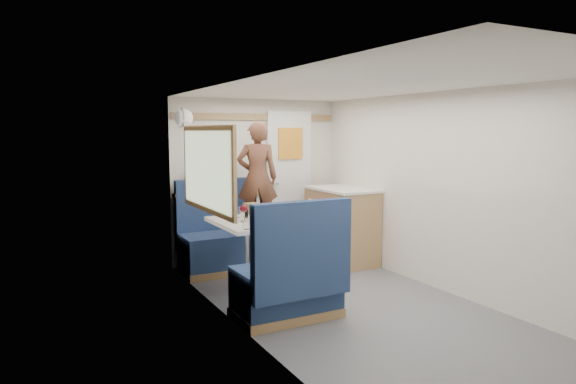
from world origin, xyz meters
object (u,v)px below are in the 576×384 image
galley_counter (341,225)px  wine_glass (244,209)px  dinette_table (249,236)px  tumbler_right (253,214)px  duffel_bag (214,181)px  bread_loaf (254,209)px  person (257,178)px  beer_glass (262,215)px  pepper_grinder (246,214)px  salt_grinder (243,216)px  tray (281,224)px  bench_near (290,285)px  tumbler_mid (237,212)px  orange_fruit (280,217)px  cheese_block (263,222)px  tumbler_left (246,223)px  bench_far (219,245)px  dome_light (183,118)px

galley_counter → wine_glass: size_ratio=5.48×
dinette_table → tumbler_right: size_ratio=7.59×
duffel_bag → bread_loaf: size_ratio=1.94×
bread_loaf → duffel_bag: bearing=104.4°
duffel_bag → person: bearing=-65.2°
tumbler_right → beer_glass: (0.07, -0.07, -0.01)m
person → pepper_grinder: person is taller
salt_grinder → duffel_bag: bearing=86.5°
tray → pepper_grinder: pepper_grinder is taller
bench_near → tumbler_mid: (-0.01, 1.13, 0.47)m
tray → tumbler_right: size_ratio=2.92×
dinette_table → orange_fruit: size_ratio=12.04×
tray → cheese_block: bearing=164.6°
dinette_table → salt_grinder: salt_grinder is taller
duffel_bag → pepper_grinder: size_ratio=5.13×
tray → bread_loaf: (0.04, 0.72, 0.05)m
tumbler_left → tumbler_right: bearing=58.6°
galley_counter → orange_fruit: galley_counter is taller
bench_near → galley_counter: 2.04m
duffel_bag → galley_counter: bearing=-36.9°
person → bench_far: bearing=-3.2°
dome_light → duffel_bag: 0.88m
bench_far → bench_near: same height
dinette_table → duffel_bag: bearing=88.3°
galley_counter → pepper_grinder: bearing=-163.3°
dinette_table → galley_counter: galley_counter is taller
galley_counter → cheese_block: bearing=-149.7°
duffel_bag → tumbler_mid: 0.89m
dome_light → galley_counter: (1.86, -0.30, -1.28)m
dome_light → bread_loaf: bearing=-37.7°
bench_near → wine_glass: bearing=93.9°
tumbler_right → bread_loaf: size_ratio=0.46×
dome_light → duffel_bag: (0.42, 0.27, -0.73)m
tumbler_mid → tumbler_right: bearing=-74.4°
duffel_bag → orange_fruit: 1.40m
tumbler_right → salt_grinder: 0.11m
wine_glass → duffel_bag: bearing=85.4°
galley_counter → dinette_table: bearing=-159.5°
bench_near → tray: (0.18, 0.52, 0.43)m
cheese_block → tumbler_right: bearing=82.2°
bench_far → orange_fruit: bearing=-78.5°
dinette_table → tumbler_left: size_ratio=8.67×
salt_grinder → bread_loaf: 0.39m
duffel_bag → tumbler_mid: size_ratio=4.91×
dinette_table → salt_grinder: 0.22m
salt_grinder → cheese_block: bearing=-84.0°
person → bread_loaf: person is taller
pepper_grinder → bread_loaf: 0.33m
pepper_grinder → duffel_bag: bearing=89.4°
tumbler_left → tumbler_mid: 0.66m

